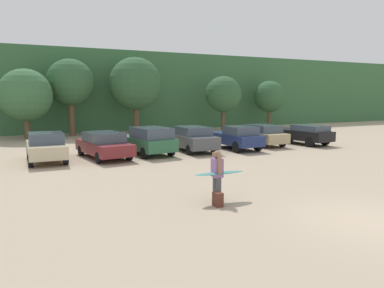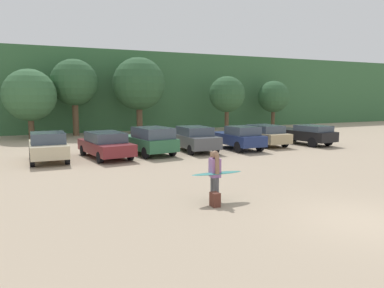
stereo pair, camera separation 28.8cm
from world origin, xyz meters
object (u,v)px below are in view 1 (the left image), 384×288
parked_car_navy (237,137)px  parked_car_black (302,134)px  parked_car_champagne (46,147)px  surfboard_teal (219,173)px  person_adult (217,172)px  parked_car_dark_gray (192,138)px  parked_car_tan (261,134)px  parked_car_forest_green (148,140)px  parked_car_maroon (104,145)px  backpack_dropped (218,199)px

parked_car_navy → parked_car_black: (5.82, 0.30, -0.04)m
parked_car_champagne → surfboard_teal: bearing=-155.6°
person_adult → surfboard_teal: (0.07, -0.03, -0.03)m
parked_car_dark_gray → surfboard_teal: parked_car_dark_gray is taller
parked_car_champagne → parked_car_tan: size_ratio=0.90×
surfboard_teal → parked_car_black: bearing=-139.4°
parked_car_forest_green → parked_car_champagne: bearing=81.5°
parked_car_maroon → parked_car_tan: size_ratio=1.07×
parked_car_black → backpack_dropped: bearing=122.6°
parked_car_champagne → parked_car_tan: bearing=-87.3°
parked_car_maroon → surfboard_teal: bearing=-179.1°
parked_car_navy → person_adult: person_adult is taller
parked_car_maroon → parked_car_black: (14.41, -0.03, -0.00)m
parked_car_champagne → parked_car_maroon: (3.03, -0.09, -0.05)m
parked_car_navy → surfboard_teal: size_ratio=2.29×
backpack_dropped → parked_car_tan: bearing=48.9°
parked_car_forest_green → surfboard_teal: size_ratio=2.44×
parked_car_black → surfboard_teal: size_ratio=2.72×
parked_car_forest_green → parked_car_dark_gray: (3.00, 0.14, -0.05)m
parked_car_forest_green → backpack_dropped: size_ratio=9.91×
parked_car_forest_green → parked_car_navy: 5.97m
parked_car_champagne → surfboard_teal: 11.35m
parked_car_forest_green → surfboard_teal: 10.41m
parked_car_champagne → parked_car_tan: parked_car_champagne is taller
parked_car_maroon → surfboard_teal: parked_car_maroon is taller
parked_car_forest_green → parked_car_dark_gray: size_ratio=1.04×
parked_car_black → surfboard_teal: parked_car_black is taller
parked_car_maroon → parked_car_dark_gray: (5.65, 0.23, 0.05)m
parked_car_dark_gray → person_adult: person_adult is taller
parked_car_dark_gray → person_adult: (-4.11, -10.46, 0.13)m
parked_car_maroon → parked_car_navy: size_ratio=1.15×
parked_car_tan → parked_car_maroon: bearing=94.9°
parked_car_champagne → parked_car_forest_green: parked_car_forest_green is taller
parked_car_navy → surfboard_teal: (-6.99, -9.93, 0.12)m
parked_car_maroon → parked_car_black: bearing=-98.1°
person_adult → surfboard_teal: bearing=164.5°
person_adult → backpack_dropped: size_ratio=3.76×
parked_car_tan → surfboard_teal: parked_car_tan is taller
person_adult → backpack_dropped: (-0.31, -0.60, -0.73)m
parked_car_dark_gray → parked_car_navy: (2.95, -0.56, -0.01)m
backpack_dropped → parked_car_champagne: bearing=111.3°
surfboard_teal → backpack_dropped: size_ratio=4.06×
parked_car_navy → parked_car_black: size_ratio=0.84×
parked_car_navy → parked_car_black: 5.83m
parked_car_maroon → parked_car_forest_green: 2.65m
parked_car_dark_gray → parked_car_tan: parked_car_dark_gray is taller
parked_car_forest_green → parked_car_tan: (8.65, 0.61, -0.09)m
parked_car_navy → parked_car_tan: 2.89m
parked_car_navy → parked_car_champagne: bearing=87.3°
parked_car_tan → parked_car_dark_gray: bearing=96.1°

